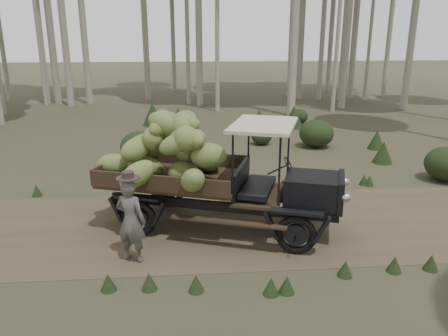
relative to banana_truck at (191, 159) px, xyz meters
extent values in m
plane|color=#473D2B|center=(0.20, -0.07, -1.53)|extent=(120.00, 120.00, 0.00)
cube|color=brown|center=(0.20, -0.07, -1.52)|extent=(70.00, 4.00, 0.01)
cube|color=black|center=(2.39, -0.74, -0.49)|extent=(1.30, 1.27, 0.57)
cube|color=black|center=(2.93, -0.92, -0.49)|extent=(0.43, 1.02, 0.64)
cube|color=black|center=(1.02, -0.27, -0.39)|extent=(0.55, 1.40, 0.57)
cube|color=#38281C|center=(-0.36, 0.20, -0.49)|extent=(3.35, 2.71, 0.08)
cube|color=#38281C|center=(-0.05, 1.09, -0.30)|extent=(2.77, 1.00, 0.33)
cube|color=#38281C|center=(-0.66, -0.68, -0.30)|extent=(2.77, 1.00, 0.33)
cube|color=#38281C|center=(-1.73, 0.68, -0.30)|extent=(0.66, 1.79, 0.33)
cube|color=beige|center=(1.44, -0.41, 0.78)|extent=(1.70, 2.06, 0.06)
cube|color=black|center=(0.80, 0.23, -0.88)|extent=(4.55, 1.64, 0.19)
cube|color=black|center=(0.55, -0.52, -0.88)|extent=(4.55, 1.64, 0.19)
torus|color=black|center=(2.47, 0.12, -1.13)|extent=(0.79, 0.39, 0.79)
torus|color=black|center=(1.93, -1.45, -1.13)|extent=(0.79, 0.39, 0.79)
torus|color=black|center=(-0.58, 1.16, -1.13)|extent=(0.79, 0.39, 0.79)
torus|color=black|center=(-1.12, -0.41, -1.13)|extent=(0.79, 0.39, 0.79)
sphere|color=beige|center=(3.16, -0.51, -0.44)|extent=(0.19, 0.19, 0.19)
sphere|color=beige|center=(2.86, -1.39, -0.44)|extent=(0.19, 0.19, 0.19)
ellipsoid|color=olive|center=(-1.20, 0.48, -0.24)|extent=(0.91, 0.80, 0.68)
ellipsoid|color=olive|center=(-0.13, -0.05, 0.18)|extent=(0.72, 0.89, 0.64)
ellipsoid|color=olive|center=(-0.53, 0.29, 0.40)|extent=(0.96, 0.74, 0.56)
ellipsoid|color=olive|center=(-0.52, 0.32, 0.70)|extent=(0.74, 1.02, 0.73)
ellipsoid|color=olive|center=(-0.98, 0.20, -0.22)|extent=(0.88, 0.48, 0.63)
ellipsoid|color=olive|center=(0.34, -0.33, 0.14)|extent=(1.01, 0.90, 0.62)
ellipsoid|color=olive|center=(0.02, -0.19, 0.44)|extent=(0.71, 0.95, 0.50)
ellipsoid|color=olive|center=(-0.56, 0.13, 0.74)|extent=(0.90, 0.73, 0.64)
ellipsoid|color=olive|center=(-0.20, -0.07, -0.27)|extent=(0.81, 0.70, 0.52)
ellipsoid|color=olive|center=(-1.02, 0.71, 0.18)|extent=(0.88, 0.64, 0.50)
ellipsoid|color=olive|center=(-0.18, -0.01, 0.44)|extent=(0.75, 1.01, 0.72)
ellipsoid|color=olive|center=(-0.16, 0.10, 0.67)|extent=(0.53, 0.70, 0.58)
ellipsoid|color=olive|center=(-0.99, 0.07, -0.22)|extent=(0.56, 0.89, 0.41)
ellipsoid|color=olive|center=(-0.90, 0.93, 0.18)|extent=(0.76, 0.88, 0.64)
ellipsoid|color=olive|center=(-0.10, -0.23, 0.48)|extent=(0.73, 0.82, 0.58)
ellipsoid|color=olive|center=(-0.15, 0.28, 0.72)|extent=(0.86, 0.99, 0.58)
ellipsoid|color=olive|center=(0.41, 0.49, -0.22)|extent=(0.72, 0.95, 0.65)
ellipsoid|color=olive|center=(-0.91, 0.73, 0.10)|extent=(0.77, 0.57, 0.64)
ellipsoid|color=olive|center=(-0.75, 0.22, 0.38)|extent=(0.77, 0.95, 0.70)
ellipsoid|color=olive|center=(-0.20, 0.20, 0.65)|extent=(0.59, 0.92, 0.61)
ellipsoid|color=olive|center=(-1.66, 0.34, -0.20)|extent=(0.89, 0.67, 0.54)
ellipsoid|color=olive|center=(-1.16, 0.11, 0.18)|extent=(0.90, 0.82, 0.65)
ellipsoid|color=olive|center=(-0.02, -0.18, 0.43)|extent=(0.89, 0.68, 0.65)
ellipsoid|color=olive|center=(-0.57, 0.22, 0.70)|extent=(0.86, 0.97, 0.63)
ellipsoid|color=olive|center=(0.33, 0.47, -0.20)|extent=(0.93, 0.94, 0.69)
ellipsoid|color=olive|center=(0.03, 0.17, 0.14)|extent=(0.89, 0.46, 0.60)
ellipsoid|color=olive|center=(-0.26, -0.21, 0.39)|extent=(0.93, 0.44, 0.69)
ellipsoid|color=olive|center=(-0.13, 0.15, 0.72)|extent=(0.88, 0.90, 0.42)
ellipsoid|color=olive|center=(-1.07, -0.59, -0.14)|extent=(1.01, 0.75, 0.78)
ellipsoid|color=olive|center=(0.01, -0.96, -0.16)|extent=(0.65, 0.93, 0.73)
imported|color=#524F4B|center=(-1.12, -1.44, -0.73)|extent=(0.68, 0.59, 1.59)
cylinder|color=#352B25|center=(-1.12, -1.44, 0.08)|extent=(0.56, 0.56, 0.02)
cylinder|color=#352B25|center=(-1.12, -1.44, 0.13)|extent=(0.28, 0.28, 0.13)
cone|color=#233319|center=(6.77, 6.13, -1.18)|extent=(0.63, 0.63, 0.70)
cone|color=#233319|center=(-0.42, 7.76, -0.86)|extent=(1.21, 1.21, 1.34)
ellipsoid|color=#233319|center=(2.72, 7.14, -1.21)|extent=(0.77, 0.77, 0.61)
ellipsoid|color=#233319|center=(5.08, 10.92, -1.17)|extent=(0.87, 0.87, 0.70)
cone|color=#233319|center=(-1.65, 11.16, -1.00)|extent=(0.95, 0.95, 1.05)
cone|color=#233319|center=(6.24, 4.37, -1.17)|extent=(0.65, 0.65, 0.72)
ellipsoid|color=#233319|center=(-1.59, 5.00, -0.99)|extent=(1.32, 1.32, 1.05)
cone|color=#233319|center=(4.66, 10.12, -1.03)|extent=(0.90, 0.90, 1.00)
ellipsoid|color=#233319|center=(7.26, 2.49, -1.03)|extent=(1.22, 1.22, 0.98)
cone|color=#233319|center=(3.14, 10.34, -1.13)|extent=(0.72, 0.72, 0.80)
ellipsoid|color=#233319|center=(-1.80, 5.27, -1.31)|extent=(0.54, 0.54, 0.43)
ellipsoid|color=#233319|center=(4.66, 6.59, -1.01)|extent=(1.26, 1.26, 1.01)
cone|color=#233319|center=(4.79, 2.31, -1.38)|extent=(0.27, 0.27, 0.30)
cone|color=#233319|center=(1.21, -2.76, -1.38)|extent=(0.27, 0.27, 0.30)
cone|color=#233319|center=(-1.42, -2.42, -1.38)|extent=(0.27, 0.27, 0.30)
cone|color=#233319|center=(1.48, -2.73, -1.38)|extent=(0.27, 0.27, 0.30)
cone|color=#233319|center=(-0.75, -2.45, -1.38)|extent=(0.27, 0.27, 0.30)
cone|color=#233319|center=(0.01, -2.57, -1.38)|extent=(0.27, 0.27, 0.30)
cone|color=#233319|center=(-4.00, 2.17, -1.38)|extent=(0.27, 0.27, 0.30)
cone|color=#233319|center=(4.19, -2.24, -1.38)|extent=(0.27, 0.27, 0.30)
cone|color=#233319|center=(3.51, -2.25, -1.38)|extent=(0.27, 0.27, 0.30)
cone|color=#233319|center=(-0.62, 2.56, -1.38)|extent=(0.27, 0.27, 0.30)
cone|color=#233319|center=(2.60, -2.32, -1.38)|extent=(0.27, 0.27, 0.30)
cone|color=#233319|center=(4.92, 2.24, -1.38)|extent=(0.27, 0.27, 0.30)
camera|label=1|loc=(-0.05, -8.81, 2.49)|focal=35.00mm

